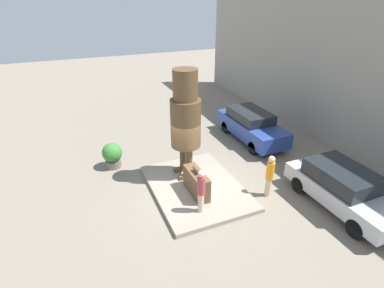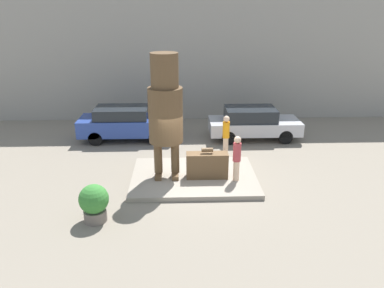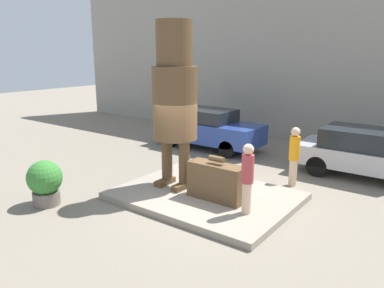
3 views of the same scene
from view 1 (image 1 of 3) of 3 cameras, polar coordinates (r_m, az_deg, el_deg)
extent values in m
plane|color=gray|center=(12.16, 0.76, -8.59)|extent=(60.00, 60.00, 0.00)
cube|color=gray|center=(12.11, 0.76, -8.25)|extent=(4.55, 3.39, 0.17)
cube|color=gray|center=(15.51, 30.43, 11.69)|extent=(28.00, 0.60, 7.88)
cube|color=brown|center=(12.98, -2.05, -4.76)|extent=(0.24, 0.69, 0.15)
cube|color=brown|center=(12.50, -1.03, -6.12)|extent=(0.24, 0.69, 0.15)
cylinder|color=brown|center=(12.67, -1.67, -2.07)|extent=(0.30, 0.30, 1.20)
cylinder|color=brown|center=(12.18, -0.61, -3.35)|extent=(0.30, 0.30, 1.20)
cylinder|color=brown|center=(11.73, -1.22, 3.96)|extent=(1.20, 1.20, 1.93)
cylinder|color=brown|center=(11.23, -1.30, 11.24)|extent=(0.94, 0.94, 1.16)
cube|color=brown|center=(11.38, 0.85, -7.43)|extent=(1.49, 0.49, 0.93)
cylinder|color=brown|center=(11.06, 0.87, -4.86)|extent=(0.41, 0.15, 0.15)
cylinder|color=beige|center=(10.59, 1.69, -11.04)|extent=(0.22, 0.22, 0.75)
cylinder|color=#B23D42|center=(10.18, 1.75, -7.90)|extent=(0.28, 0.28, 0.66)
sphere|color=beige|center=(9.92, 1.78, -5.74)|extent=(0.25, 0.25, 0.25)
cube|color=#284293|center=(16.07, 11.28, 3.04)|extent=(4.44, 1.73, 0.77)
cube|color=#1E2328|center=(16.00, 11.04, 5.42)|extent=(2.44, 1.56, 0.50)
cylinder|color=black|center=(15.68, 16.26, 0.28)|extent=(0.64, 0.18, 0.64)
cylinder|color=black|center=(14.81, 11.54, -0.77)|extent=(0.64, 0.18, 0.64)
cylinder|color=black|center=(17.67, 10.84, 3.96)|extent=(0.64, 0.18, 0.64)
cylinder|color=black|center=(16.90, 6.42, 3.21)|extent=(0.64, 0.18, 0.64)
cube|color=#B7B7BC|center=(12.20, 26.85, -8.21)|extent=(4.28, 1.80, 0.60)
cube|color=#1E2328|center=(12.01, 26.69, -5.36)|extent=(2.36, 1.62, 0.59)
cylinder|color=black|center=(11.21, 28.72, -13.97)|extent=(0.65, 0.18, 0.65)
cylinder|color=black|center=(13.60, 24.82, -5.56)|extent=(0.65, 0.18, 0.65)
cylinder|color=black|center=(12.55, 19.67, -7.34)|extent=(0.65, 0.18, 0.65)
cylinder|color=#70665B|center=(13.98, -14.71, -3.57)|extent=(0.68, 0.68, 0.35)
sphere|color=#387F33|center=(13.72, -14.98, -1.58)|extent=(0.88, 0.88, 0.88)
cylinder|color=beige|center=(11.96, 14.28, -7.92)|extent=(0.23, 0.23, 0.78)
cylinder|color=orange|center=(11.57, 14.69, -4.90)|extent=(0.30, 0.30, 0.70)
sphere|color=beige|center=(11.33, 14.96, -2.84)|extent=(0.26, 0.26, 0.26)
camera|label=2|loc=(12.84, -65.23, 7.15)|focal=35.00mm
camera|label=3|loc=(6.15, -55.95, -18.43)|focal=35.00mm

